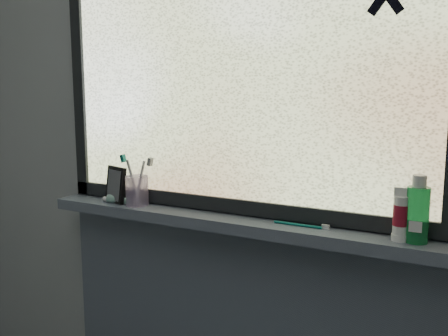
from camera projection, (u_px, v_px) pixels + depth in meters
wall_back at (259, 149)px, 1.69m from camera, size 3.00×0.01×2.50m
windowsill at (249, 226)px, 1.66m from camera, size 1.62×0.14×0.04m
window_pane at (257, 64)px, 1.63m from camera, size 1.50×0.01×1.00m
frame_bottom at (256, 208)px, 1.70m from camera, size 1.60×0.03×0.05m
frame_left at (80, 69)px, 1.98m from camera, size 0.05×0.03×1.10m
vanity_mirror at (116, 185)px, 1.91m from camera, size 0.12×0.09×0.14m
toothpaste_tube at (118, 199)px, 1.90m from camera, size 0.17×0.05×0.03m
toothbrush_cup at (137, 190)px, 1.86m from camera, size 0.09×0.09×0.11m
toothbrush_lying at (298, 224)px, 1.58m from camera, size 0.20×0.02×0.01m
mouthwash_bottle at (418, 209)px, 1.40m from camera, size 0.07×0.07×0.16m
cream_tube at (401, 213)px, 1.42m from camera, size 0.05×0.05×0.11m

